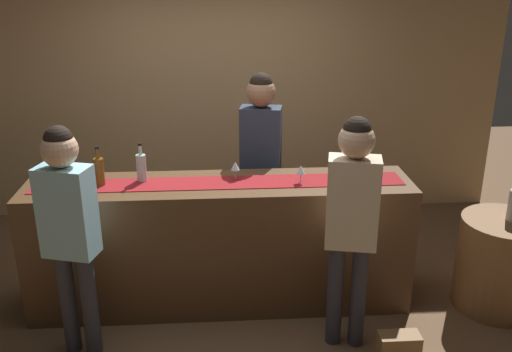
% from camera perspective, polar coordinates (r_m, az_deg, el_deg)
% --- Properties ---
extents(ground_plane, '(10.00, 10.00, 0.00)m').
position_cam_1_polar(ground_plane, '(4.73, -3.45, -12.37)').
color(ground_plane, brown).
extents(back_wall, '(6.00, 0.12, 2.90)m').
position_cam_1_polar(back_wall, '(5.98, -3.95, 9.69)').
color(back_wall, tan).
rests_on(back_wall, ground).
extents(bar_counter, '(2.93, 0.60, 1.02)m').
position_cam_1_polar(bar_counter, '(4.47, -3.58, -6.84)').
color(bar_counter, '#543821').
rests_on(bar_counter, ground).
extents(counter_runner_cloth, '(2.78, 0.28, 0.01)m').
position_cam_1_polar(counter_runner_cloth, '(4.26, -3.73, -0.68)').
color(counter_runner_cloth, maroon).
rests_on(counter_runner_cloth, bar_counter).
extents(wine_bottle_clear, '(0.07, 0.07, 0.30)m').
position_cam_1_polar(wine_bottle_clear, '(4.34, -11.49, 0.89)').
color(wine_bottle_clear, '#B2C6C1').
rests_on(wine_bottle_clear, bar_counter).
extents(wine_bottle_amber, '(0.07, 0.07, 0.30)m').
position_cam_1_polar(wine_bottle_amber, '(4.33, -15.54, 0.49)').
color(wine_bottle_amber, brown).
rests_on(wine_bottle_amber, bar_counter).
extents(wine_glass_near_customer, '(0.07, 0.07, 0.14)m').
position_cam_1_polar(wine_glass_near_customer, '(4.23, 4.53, 0.60)').
color(wine_glass_near_customer, silver).
rests_on(wine_glass_near_customer, bar_counter).
extents(wine_glass_mid_counter, '(0.07, 0.07, 0.14)m').
position_cam_1_polar(wine_glass_mid_counter, '(4.29, -2.11, 0.96)').
color(wine_glass_mid_counter, silver).
rests_on(wine_glass_mid_counter, bar_counter).
extents(bartender, '(0.37, 0.26, 1.75)m').
position_cam_1_polar(bartender, '(4.80, 0.49, 2.63)').
color(bartender, '#26262B').
rests_on(bartender, ground).
extents(customer_sipping, '(0.37, 0.27, 1.68)m').
position_cam_1_polar(customer_sipping, '(3.80, 9.66, -3.48)').
color(customer_sipping, '#33333D').
rests_on(customer_sipping, ground).
extents(customer_browsing, '(0.38, 0.29, 1.65)m').
position_cam_1_polar(customer_browsing, '(3.86, -18.40, -4.27)').
color(customer_browsing, '#33333D').
rests_on(customer_browsing, ground).
extents(round_side_table, '(0.68, 0.68, 0.74)m').
position_cam_1_polar(round_side_table, '(4.88, 23.47, -8.08)').
color(round_side_table, brown).
rests_on(round_side_table, ground).
extents(handbag, '(0.28, 0.14, 0.22)m').
position_cam_1_polar(handbag, '(4.15, 14.19, -16.49)').
color(handbag, olive).
rests_on(handbag, ground).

